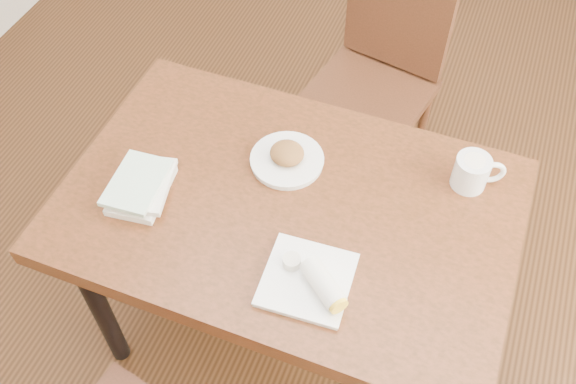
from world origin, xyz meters
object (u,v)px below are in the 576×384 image
(coffee_mug, at_px, (473,172))
(plate_burrito, at_px, (312,281))
(table, at_px, (288,221))
(plate_scone, at_px, (287,158))
(chair_far, at_px, (380,68))
(book_stack, at_px, (141,186))

(coffee_mug, xyz_separation_m, plate_burrito, (-0.30, -0.46, -0.03))
(table, xyz_separation_m, plate_scone, (-0.06, 0.14, 0.10))
(chair_far, distance_m, plate_scone, 0.76)
(plate_scone, relative_size, plate_burrito, 0.91)
(table, relative_size, book_stack, 5.49)
(chair_far, bearing_deg, book_stack, -113.70)
(book_stack, bearing_deg, plate_burrito, -11.41)
(plate_burrito, bearing_deg, plate_scone, 119.91)
(chair_far, bearing_deg, plate_scone, -97.22)
(coffee_mug, bearing_deg, table, -150.95)
(plate_scone, bearing_deg, table, -67.76)
(table, distance_m, coffee_mug, 0.53)
(plate_burrito, bearing_deg, book_stack, 168.59)
(plate_scone, relative_size, coffee_mug, 1.51)
(table, relative_size, coffee_mug, 8.78)
(chair_far, height_order, book_stack, chair_far)
(chair_far, distance_m, book_stack, 1.07)
(chair_far, bearing_deg, table, -92.38)
(plate_scone, xyz_separation_m, book_stack, (-0.33, -0.24, 0.01))
(plate_scone, height_order, coffee_mug, coffee_mug)
(table, height_order, book_stack, book_stack)
(chair_far, height_order, plate_burrito, chair_far)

